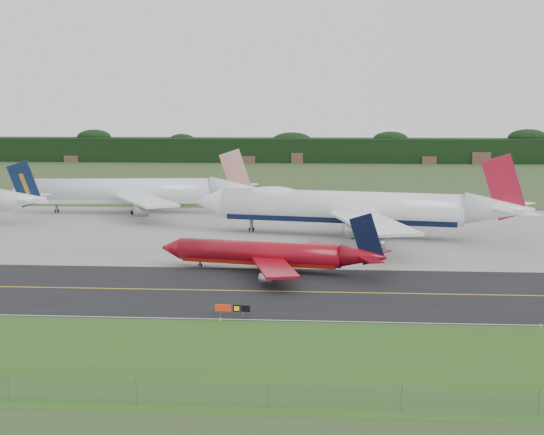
{
  "coord_description": "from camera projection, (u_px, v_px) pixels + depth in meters",
  "views": [
    {
      "loc": [
        11.0,
        -113.1,
        26.77
      ],
      "look_at": [
        1.47,
        22.0,
        7.32
      ],
      "focal_mm": 50.0,
      "sensor_mm": 36.0,
      "label": 1
    }
  ],
  "objects": [
    {
      "name": "jet_star_tail",
      "position": [
        136.0,
        192.0,
        195.84
      ],
      "size": [
        63.16,
        52.63,
        16.65
      ],
      "color": "white",
      "rests_on": "ground"
    },
    {
      "name": "edge_marker_center",
      "position": [
        220.0,
        320.0,
        96.12
      ],
      "size": [
        0.16,
        0.16,
        0.5
      ],
      "primitive_type": "cylinder",
      "color": "yellow",
      "rests_on": "ground"
    },
    {
      "name": "edge_marker_right",
      "position": [
        541.0,
        326.0,
        93.34
      ],
      "size": [
        0.16,
        0.16,
        0.5
      ],
      "primitive_type": "cylinder",
      "color": "yellow",
      "rests_on": "ground"
    },
    {
      "name": "horizon_treeline",
      "position": [
        304.0,
        151.0,
        385.78
      ],
      "size": [
        700.0,
        25.0,
        12.0
      ],
      "color": "black",
      "rests_on": "ground"
    },
    {
      "name": "taxiway_centreline",
      "position": [
        250.0,
        291.0,
        112.29
      ],
      "size": [
        400.0,
        0.4,
        0.0
      ],
      "primitive_type": "cube",
      "color": "gold",
      "rests_on": "taxiway"
    },
    {
      "name": "taxiway_edge_line",
      "position": [
        238.0,
        319.0,
        96.99
      ],
      "size": [
        400.0,
        0.25,
        0.0
      ],
      "primitive_type": "cube",
      "color": "silver",
      "rests_on": "taxiway"
    },
    {
      "name": "perimeter_fence",
      "position": [
        202.0,
        394.0,
        68.69
      ],
      "size": [
        320.0,
        0.1,
        320.0
      ],
      "color": "slate",
      "rests_on": "ground"
    },
    {
      "name": "grass_verge",
      "position": [
        221.0,
        359.0,
        81.69
      ],
      "size": [
        400.0,
        30.0,
        0.01
      ],
      "primitive_type": "cube",
      "color": "#2D5017",
      "rests_on": "ground"
    },
    {
      "name": "ground",
      "position": [
        252.0,
        285.0,
        116.24
      ],
      "size": [
        600.0,
        600.0,
        0.0
      ],
      "primitive_type": "plane",
      "color": "#314520",
      "rests_on": "ground"
    },
    {
      "name": "taxiway_sign",
      "position": [
        232.0,
        308.0,
        98.38
      ],
      "size": [
        4.62,
        0.45,
        1.54
      ],
      "color": "slate",
      "rests_on": "ground"
    },
    {
      "name": "taxiway",
      "position": [
        250.0,
        291.0,
        112.29
      ],
      "size": [
        400.0,
        32.0,
        0.02
      ],
      "primitive_type": "cube",
      "color": "black",
      "rests_on": "ground"
    },
    {
      "name": "jet_red_737",
      "position": [
        271.0,
        254.0,
        125.51
      ],
      "size": [
        38.45,
        30.9,
        10.43
      ],
      "color": "maroon",
      "rests_on": "ground"
    },
    {
      "name": "jet_ba_747",
      "position": [
        352.0,
        208.0,
        159.75
      ],
      "size": [
        71.37,
        58.35,
        18.01
      ],
      "color": "white",
      "rests_on": "ground"
    },
    {
      "name": "apron",
      "position": [
        275.0,
        232.0,
        166.6
      ],
      "size": [
        400.0,
        78.0,
        0.01
      ],
      "primitive_type": "cube",
      "color": "gray",
      "rests_on": "ground"
    }
  ]
}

